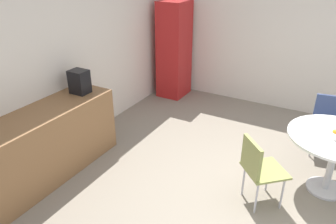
% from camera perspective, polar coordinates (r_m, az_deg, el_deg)
% --- Properties ---
extents(ground_plane, '(6.00, 6.00, 0.00)m').
position_cam_1_polar(ground_plane, '(3.87, 17.11, -17.04)').
color(ground_plane, gray).
extents(wall_back, '(6.00, 0.10, 2.60)m').
position_cam_1_polar(wall_back, '(4.61, -19.54, 8.49)').
color(wall_back, silver).
rests_on(wall_back, ground_plane).
extents(wall_side_right, '(0.10, 6.00, 2.60)m').
position_cam_1_polar(wall_side_right, '(6.02, 25.74, 11.29)').
color(wall_side_right, silver).
rests_on(wall_side_right, ground_plane).
extents(counter_block, '(2.16, 0.60, 0.90)m').
position_cam_1_polar(counter_block, '(4.27, -21.84, -5.89)').
color(counter_block, brown).
rests_on(counter_block, ground_plane).
extents(locker_cabinet, '(0.60, 0.50, 1.86)m').
position_cam_1_polar(locker_cabinet, '(6.37, 1.11, 11.05)').
color(locker_cabinet, '#B21E1E').
rests_on(locker_cabinet, ground_plane).
extents(round_table, '(1.10, 1.10, 0.76)m').
position_cam_1_polar(round_table, '(4.14, 27.88, -5.51)').
color(round_table, silver).
rests_on(round_table, ground_plane).
extents(chair_navy, '(0.48, 0.48, 0.83)m').
position_cam_1_polar(chair_navy, '(5.04, 26.68, -0.95)').
color(chair_navy, silver).
rests_on(chair_navy, ground_plane).
extents(chair_olive, '(0.59, 0.59, 0.83)m').
position_cam_1_polar(chair_olive, '(3.66, 15.79, -9.15)').
color(chair_olive, silver).
rests_on(chair_olive, ground_plane).
extents(coffee_maker, '(0.20, 0.24, 0.32)m').
position_cam_1_polar(coffee_maker, '(4.47, -15.57, 5.25)').
color(coffee_maker, black).
rests_on(coffee_maker, counter_block).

